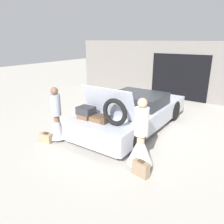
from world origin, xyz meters
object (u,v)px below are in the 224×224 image
person_right (141,143)px  suitcase_beside_left_person (46,138)px  car (133,112)px  person_left (57,122)px  suitcase_beside_right_person (141,168)px

person_right → suitcase_beside_left_person: (-2.83, -0.45, -0.46)m
suitcase_beside_left_person → car: bearing=59.1°
car → suitcase_beside_left_person: size_ratio=12.04×
person_left → suitcase_beside_right_person: (2.89, -0.21, -0.40)m
person_left → suitcase_beside_right_person: person_left is taller
person_right → suitcase_beside_left_person: bearing=106.2°
person_left → person_right: person_right is taller
suitcase_beside_left_person → suitcase_beside_right_person: (3.04, 0.12, 0.03)m
person_left → suitcase_beside_left_person: 0.56m
car → suitcase_beside_left_person: car is taller
car → suitcase_beside_right_person: 2.86m
suitcase_beside_right_person → person_right: bearing=121.2°
person_right → suitcase_beside_right_person: person_right is taller
person_left → person_right: size_ratio=0.96×
car → suitcase_beside_right_person: bearing=-56.9°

